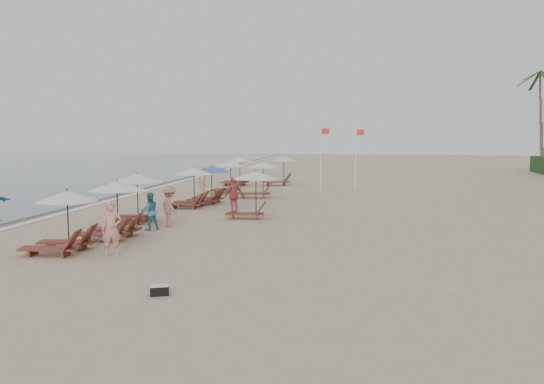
% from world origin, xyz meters
% --- Properties ---
extents(ground, '(160.00, 160.00, 0.00)m').
position_xyz_m(ground, '(0.00, 0.00, 0.00)').
color(ground, tan).
rests_on(ground, ground).
extents(wet_sand_band, '(3.20, 140.00, 0.01)m').
position_xyz_m(wet_sand_band, '(-12.50, 10.00, 0.00)').
color(wet_sand_band, '#6B5E4C').
rests_on(wet_sand_band, ground).
extents(foam_line, '(0.50, 140.00, 0.02)m').
position_xyz_m(foam_line, '(-11.20, 10.00, 0.01)').
color(foam_line, white).
rests_on(foam_line, ground).
extents(lounger_station_0, '(2.52, 2.08, 2.12)m').
position_xyz_m(lounger_station_0, '(-6.28, -2.80, 1.01)').
color(lounger_station_0, maroon).
rests_on(lounger_station_0, ground).
extents(lounger_station_1, '(2.62, 2.21, 2.23)m').
position_xyz_m(lounger_station_1, '(-5.75, -0.15, 1.07)').
color(lounger_station_1, maroon).
rests_on(lounger_station_1, ground).
extents(lounger_station_2, '(2.55, 2.41, 2.20)m').
position_xyz_m(lounger_station_2, '(-6.43, 3.52, 1.26)').
color(lounger_station_2, maroon).
rests_on(lounger_station_2, ground).
extents(lounger_station_3, '(2.41, 2.09, 2.16)m').
position_xyz_m(lounger_station_3, '(-5.51, 8.78, 1.08)').
color(lounger_station_3, maroon).
rests_on(lounger_station_3, ground).
extents(lounger_station_4, '(2.50, 2.20, 2.15)m').
position_xyz_m(lounger_station_4, '(-5.06, 10.68, 1.11)').
color(lounger_station_4, maroon).
rests_on(lounger_station_4, ground).
extents(lounger_station_5, '(2.41, 2.15, 2.14)m').
position_xyz_m(lounger_station_5, '(-5.22, 15.88, 1.12)').
color(lounger_station_5, maroon).
rests_on(lounger_station_5, ground).
extents(lounger_station_6, '(2.47, 2.05, 2.17)m').
position_xyz_m(lounger_station_6, '(-5.90, 21.23, 1.02)').
color(lounger_station_6, maroon).
rests_on(lounger_station_6, ground).
extents(inland_station_0, '(2.61, 2.24, 2.22)m').
position_xyz_m(inland_station_0, '(-1.47, 5.65, 1.44)').
color(inland_station_0, maroon).
rests_on(inland_station_0, ground).
extents(inland_station_1, '(2.86, 2.24, 2.22)m').
position_xyz_m(inland_station_1, '(-2.74, 13.69, 1.29)').
color(inland_station_1, maroon).
rests_on(inland_station_1, ground).
extents(inland_station_2, '(2.79, 2.24, 2.22)m').
position_xyz_m(inland_station_2, '(-2.64, 21.88, 1.33)').
color(inland_station_2, maroon).
rests_on(inland_station_2, ground).
extents(beachgoer_near, '(0.79, 0.66, 1.84)m').
position_xyz_m(beachgoer_near, '(-4.36, -3.02, 0.92)').
color(beachgoer_near, tan).
rests_on(beachgoer_near, ground).
extents(beachgoer_mid_a, '(0.98, 0.96, 1.59)m').
position_xyz_m(beachgoer_mid_a, '(-5.05, 1.90, 0.79)').
color(beachgoer_mid_a, teal).
rests_on(beachgoer_mid_a, ground).
extents(beachgoer_mid_b, '(1.26, 1.27, 1.76)m').
position_xyz_m(beachgoer_mid_b, '(-4.50, 2.79, 0.88)').
color(beachgoer_mid_b, '#9B614F').
rests_on(beachgoer_mid_b, ground).
extents(beachgoer_far_a, '(1.02, 1.11, 1.83)m').
position_xyz_m(beachgoer_far_a, '(-2.67, 7.00, 0.92)').
color(beachgoer_far_a, '#BC4B55').
rests_on(beachgoer_far_a, ground).
extents(beachgoer_far_b, '(0.70, 0.98, 1.90)m').
position_xyz_m(beachgoer_far_b, '(-6.51, 14.03, 0.95)').
color(beachgoer_far_b, tan).
rests_on(beachgoer_far_b, ground).
extents(duffel_bag, '(0.52, 0.39, 0.26)m').
position_xyz_m(duffel_bag, '(-1.21, -6.94, 0.13)').
color(duffel_bag, black).
rests_on(duffel_bag, ground).
extents(flag_pole_near, '(0.59, 0.08, 4.50)m').
position_xyz_m(flag_pole_near, '(0.81, 17.85, 2.50)').
color(flag_pole_near, silver).
rests_on(flag_pole_near, ground).
extents(flag_pole_far, '(0.59, 0.08, 4.44)m').
position_xyz_m(flag_pole_far, '(3.12, 19.45, 2.46)').
color(flag_pole_far, silver).
rests_on(flag_pole_far, ground).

